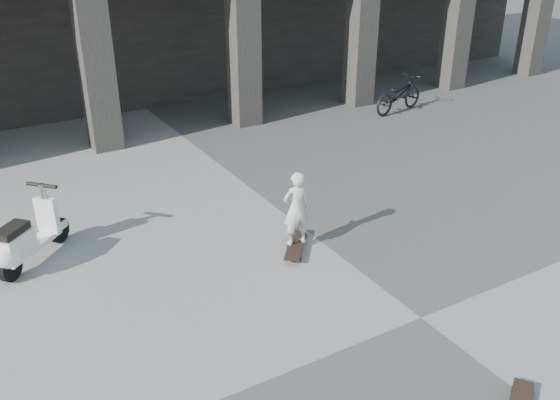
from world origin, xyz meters
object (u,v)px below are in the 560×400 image
scooter (21,243)px  bicycle (399,95)px  longboard (296,244)px  child (296,209)px

scooter → bicycle: size_ratio=0.69×
longboard → bicycle: bearing=-13.3°
child → scooter: bearing=-17.1°
bicycle → scooter: bearing=96.9°
longboard → child: size_ratio=0.81×
child → longboard: bearing=4.7°
longboard → scooter: 4.11m
longboard → child: 0.63m
scooter → bicycle: (10.08, 3.41, 0.03)m
longboard → scooter: size_ratio=0.78×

